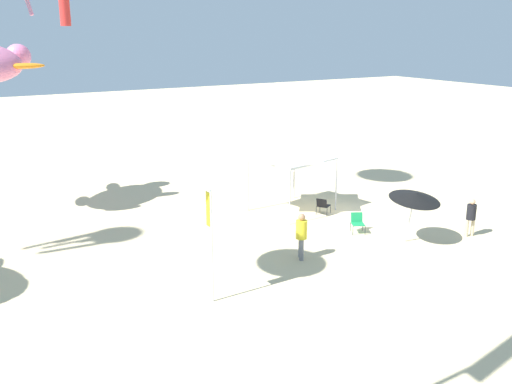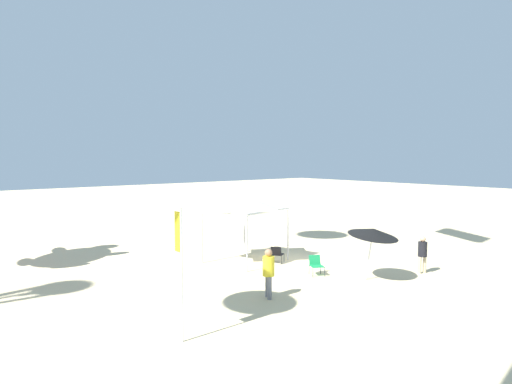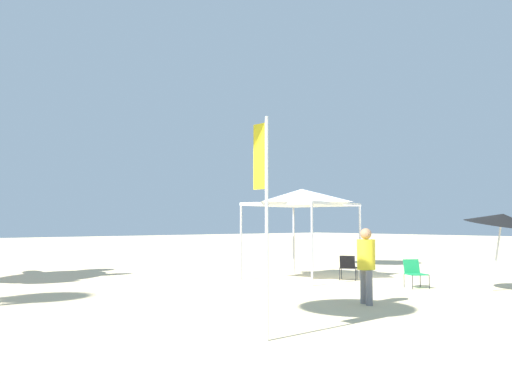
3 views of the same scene
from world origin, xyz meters
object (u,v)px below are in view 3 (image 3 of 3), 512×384
at_px(folding_chair_near_cooler, 414,271).
at_px(folding_chair_facing_ocean, 348,266).
at_px(banner_flag, 264,205).
at_px(person_near_umbrella, 366,260).
at_px(canopy_tent, 302,198).
at_px(beach_umbrella, 502,219).

bearing_deg(folding_chair_near_cooler, folding_chair_facing_ocean, 114.41).
xyz_separation_m(banner_flag, person_near_umbrella, (1.42, -4.42, -1.16)).
distance_m(canopy_tent, banner_flag, 9.96).
height_order(folding_chair_facing_ocean, banner_flag, banner_flag).
height_order(folding_chair_near_cooler, folding_chair_facing_ocean, same).
height_order(folding_chair_facing_ocean, person_near_umbrella, person_near_umbrella).
height_order(folding_chair_near_cooler, banner_flag, banner_flag).
relative_size(canopy_tent, beach_umbrella, 1.60).
xyz_separation_m(beach_umbrella, folding_chair_near_cooler, (2.18, 1.00, -1.52)).
bearing_deg(banner_flag, canopy_tent, -48.66).
relative_size(canopy_tent, person_near_umbrella, 2.09).
height_order(beach_umbrella, banner_flag, banner_flag).
relative_size(beach_umbrella, person_near_umbrella, 1.31).
relative_size(canopy_tent, banner_flag, 1.01).
distance_m(canopy_tent, beach_umbrella, 6.40).
distance_m(canopy_tent, person_near_umbrella, 6.22).
relative_size(beach_umbrella, folding_chair_facing_ocean, 2.84).
distance_m(beach_umbrella, banner_flag, 9.18).
relative_size(folding_chair_near_cooler, person_near_umbrella, 0.46).
bearing_deg(beach_umbrella, banner_flag, 92.79).
xyz_separation_m(beach_umbrella, person_near_umbrella, (0.97, 4.75, -0.95)).
xyz_separation_m(beach_umbrella, banner_flag, (-0.45, 9.17, 0.21)).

